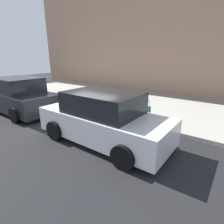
{
  "coord_description": "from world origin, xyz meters",
  "views": [
    {
      "loc": [
        -5.92,
        5.75,
        2.62
      ],
      "look_at": [
        -1.98,
        0.46,
        0.52
      ],
      "focal_mm": 28.26,
      "sensor_mm": 36.0,
      "label": 1
    }
  ],
  "objects_px": {
    "fire_hydrant": "(85,97)",
    "parked_car_white_0": "(103,119)",
    "suitcase_teal_0": "(145,112)",
    "suitcase_black_4": "(107,104)",
    "suitcase_olive_5": "(98,103)",
    "bollard_post": "(74,97)",
    "suitcase_red_1": "(135,109)",
    "parked_car_charcoal_1": "(19,96)",
    "suitcase_navy_2": "(124,106)",
    "suitcase_silver_3": "(115,105)"
  },
  "relations": [
    {
      "from": "suitcase_silver_3",
      "to": "parked_car_charcoal_1",
      "type": "bearing_deg",
      "value": 31.07
    },
    {
      "from": "bollard_post",
      "to": "parked_car_white_0",
      "type": "height_order",
      "value": "parked_car_white_0"
    },
    {
      "from": "suitcase_silver_3",
      "to": "bollard_post",
      "type": "relative_size",
      "value": 1.29
    },
    {
      "from": "suitcase_teal_0",
      "to": "suitcase_black_4",
      "type": "distance_m",
      "value": 2.07
    },
    {
      "from": "suitcase_olive_5",
      "to": "bollard_post",
      "type": "distance_m",
      "value": 1.58
    },
    {
      "from": "suitcase_navy_2",
      "to": "parked_car_white_0",
      "type": "bearing_deg",
      "value": 108.04
    },
    {
      "from": "suitcase_silver_3",
      "to": "suitcase_teal_0",
      "type": "bearing_deg",
      "value": -179.86
    },
    {
      "from": "suitcase_black_4",
      "to": "suitcase_navy_2",
      "type": "bearing_deg",
      "value": 175.84
    },
    {
      "from": "suitcase_navy_2",
      "to": "suitcase_black_4",
      "type": "xyz_separation_m",
      "value": [
        1.05,
        -0.08,
        -0.09
      ]
    },
    {
      "from": "suitcase_navy_2",
      "to": "bollard_post",
      "type": "bearing_deg",
      "value": 2.24
    },
    {
      "from": "suitcase_teal_0",
      "to": "fire_hydrant",
      "type": "relative_size",
      "value": 0.96
    },
    {
      "from": "suitcase_teal_0",
      "to": "suitcase_black_4",
      "type": "xyz_separation_m",
      "value": [
        2.07,
        -0.08,
        0.01
      ]
    },
    {
      "from": "suitcase_red_1",
      "to": "suitcase_navy_2",
      "type": "bearing_deg",
      "value": 11.57
    },
    {
      "from": "fire_hydrant",
      "to": "parked_car_white_0",
      "type": "relative_size",
      "value": 0.2
    },
    {
      "from": "bollard_post",
      "to": "parked_car_white_0",
      "type": "distance_m",
      "value": 4.54
    },
    {
      "from": "suitcase_red_1",
      "to": "suitcase_olive_5",
      "type": "distance_m",
      "value": 2.09
    },
    {
      "from": "suitcase_black_4",
      "to": "fire_hydrant",
      "type": "xyz_separation_m",
      "value": [
        1.4,
        0.05,
        0.17
      ]
    },
    {
      "from": "suitcase_red_1",
      "to": "suitcase_navy_2",
      "type": "height_order",
      "value": "suitcase_red_1"
    },
    {
      "from": "suitcase_red_1",
      "to": "bollard_post",
      "type": "xyz_separation_m",
      "value": [
        3.66,
        0.23,
        0.07
      ]
    },
    {
      "from": "suitcase_black_4",
      "to": "fire_hydrant",
      "type": "height_order",
      "value": "fire_hydrant"
    },
    {
      "from": "fire_hydrant",
      "to": "parked_car_white_0",
      "type": "bearing_deg",
      "value": 143.29
    },
    {
      "from": "suitcase_teal_0",
      "to": "fire_hydrant",
      "type": "height_order",
      "value": "fire_hydrant"
    },
    {
      "from": "suitcase_teal_0",
      "to": "suitcase_olive_5",
      "type": "relative_size",
      "value": 1.42
    },
    {
      "from": "suitcase_black_4",
      "to": "parked_car_charcoal_1",
      "type": "xyz_separation_m",
      "value": [
        3.4,
        2.46,
        0.36
      ]
    },
    {
      "from": "suitcase_navy_2",
      "to": "suitcase_olive_5",
      "type": "bearing_deg",
      "value": -1.41
    },
    {
      "from": "suitcase_teal_0",
      "to": "suitcase_navy_2",
      "type": "bearing_deg",
      "value": -0.04
    },
    {
      "from": "suitcase_silver_3",
      "to": "parked_car_charcoal_1",
      "type": "distance_m",
      "value": 4.62
    },
    {
      "from": "fire_hydrant",
      "to": "parked_car_white_0",
      "type": "distance_m",
      "value": 4.03
    },
    {
      "from": "suitcase_black_4",
      "to": "suitcase_olive_5",
      "type": "height_order",
      "value": "suitcase_black_4"
    },
    {
      "from": "suitcase_red_1",
      "to": "suitcase_olive_5",
      "type": "xyz_separation_m",
      "value": [
        2.09,
        0.07,
        -0.04
      ]
    },
    {
      "from": "parked_car_white_0",
      "to": "fire_hydrant",
      "type": "bearing_deg",
      "value": -36.71
    },
    {
      "from": "suitcase_black_4",
      "to": "fire_hydrant",
      "type": "distance_m",
      "value": 1.42
    },
    {
      "from": "suitcase_teal_0",
      "to": "suitcase_navy_2",
      "type": "xyz_separation_m",
      "value": [
        1.02,
        -0.0,
        0.1
      ]
    },
    {
      "from": "fire_hydrant",
      "to": "parked_car_charcoal_1",
      "type": "relative_size",
      "value": 0.2
    },
    {
      "from": "parked_car_charcoal_1",
      "to": "suitcase_teal_0",
      "type": "bearing_deg",
      "value": -156.48
    },
    {
      "from": "suitcase_silver_3",
      "to": "suitcase_black_4",
      "type": "xyz_separation_m",
      "value": [
        0.55,
        -0.08,
        -0.06
      ]
    },
    {
      "from": "suitcase_navy_2",
      "to": "suitcase_black_4",
      "type": "distance_m",
      "value": 1.06
    },
    {
      "from": "suitcase_red_1",
      "to": "bollard_post",
      "type": "relative_size",
      "value": 1.1
    },
    {
      "from": "suitcase_navy_2",
      "to": "suitcase_black_4",
      "type": "bearing_deg",
      "value": -4.16
    },
    {
      "from": "suitcase_red_1",
      "to": "suitcase_silver_3",
      "type": "height_order",
      "value": "suitcase_silver_3"
    },
    {
      "from": "suitcase_navy_2",
      "to": "bollard_post",
      "type": "distance_m",
      "value": 3.15
    },
    {
      "from": "suitcase_red_1",
      "to": "suitcase_silver_3",
      "type": "distance_m",
      "value": 1.02
    },
    {
      "from": "suitcase_olive_5",
      "to": "suitcase_red_1",
      "type": "bearing_deg",
      "value": -178.22
    },
    {
      "from": "fire_hydrant",
      "to": "suitcase_teal_0",
      "type": "bearing_deg",
      "value": 179.55
    },
    {
      "from": "parked_car_charcoal_1",
      "to": "suitcase_olive_5",
      "type": "bearing_deg",
      "value": -139.82
    },
    {
      "from": "parked_car_white_0",
      "to": "suitcase_silver_3",
      "type": "bearing_deg",
      "value": -61.73
    },
    {
      "from": "suitcase_silver_3",
      "to": "suitcase_black_4",
      "type": "distance_m",
      "value": 0.56
    },
    {
      "from": "suitcase_red_1",
      "to": "parked_car_white_0",
      "type": "relative_size",
      "value": 0.19
    },
    {
      "from": "suitcase_red_1",
      "to": "parked_car_charcoal_1",
      "type": "xyz_separation_m",
      "value": [
        4.96,
        2.49,
        0.34
      ]
    },
    {
      "from": "suitcase_navy_2",
      "to": "suitcase_olive_5",
      "type": "height_order",
      "value": "suitcase_navy_2"
    }
  ]
}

